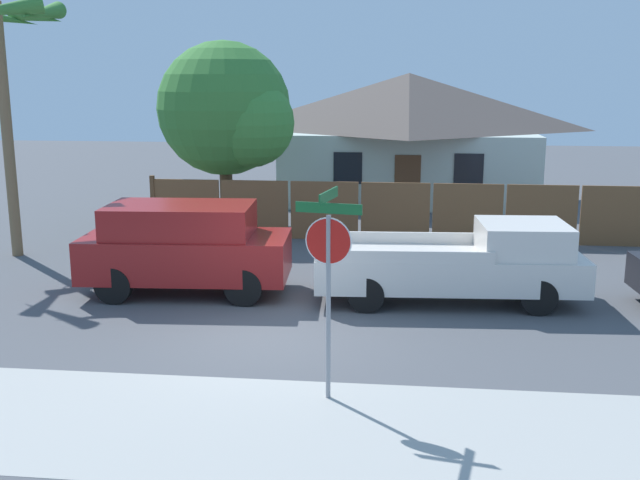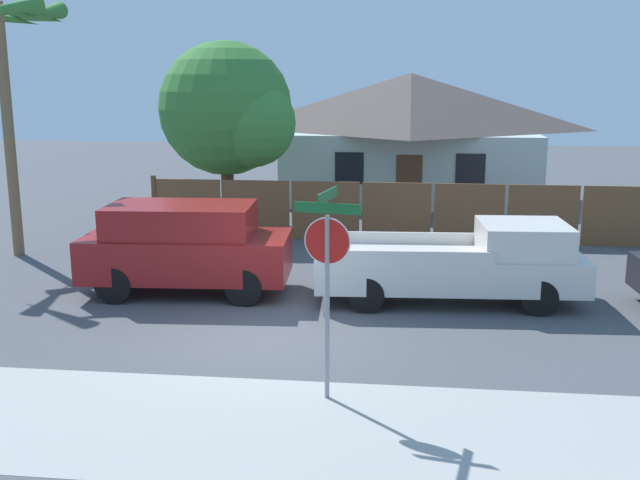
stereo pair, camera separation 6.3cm
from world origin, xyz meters
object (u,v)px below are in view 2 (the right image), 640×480
object	(u,v)px
palm_tree	(0,35)
orange_pickup	(462,264)
house	(410,134)
stop_sign	(327,260)
red_suv	(186,246)
oak_tree	(231,112)

from	to	relation	value
palm_tree	orange_pickup	distance (m)	12.73
palm_tree	orange_pickup	size ratio (longest dim) A/B	1.16
house	stop_sign	bearing A→B (deg)	-93.59
orange_pickup	red_suv	bearing A→B (deg)	176.87
palm_tree	stop_sign	xyz separation A→B (m)	(9.11, -8.06, -3.56)
house	palm_tree	xyz separation A→B (m)	(-10.31, -11.05, 3.18)
house	oak_tree	world-z (taller)	oak_tree
house	oak_tree	size ratio (longest dim) A/B	1.74
red_suv	oak_tree	bearing A→B (deg)	91.76
house	red_suv	world-z (taller)	house
oak_tree	orange_pickup	size ratio (longest dim) A/B	1.02
house	palm_tree	size ratio (longest dim) A/B	1.52
house	oak_tree	distance (m)	8.68
oak_tree	stop_sign	distance (m)	13.29
oak_tree	red_suv	xyz separation A→B (m)	(0.65, -7.38, -2.53)
palm_tree	stop_sign	bearing A→B (deg)	-41.52
oak_tree	orange_pickup	xyz separation A→B (m)	(6.59, -7.36, -2.76)
orange_pickup	stop_sign	world-z (taller)	stop_sign
house	orange_pickup	distance (m)	14.12
orange_pickup	stop_sign	xyz separation A→B (m)	(-2.30, -5.13, 1.28)
house	palm_tree	bearing A→B (deg)	-133.00
red_suv	stop_sign	xyz separation A→B (m)	(3.63, -5.12, 1.05)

